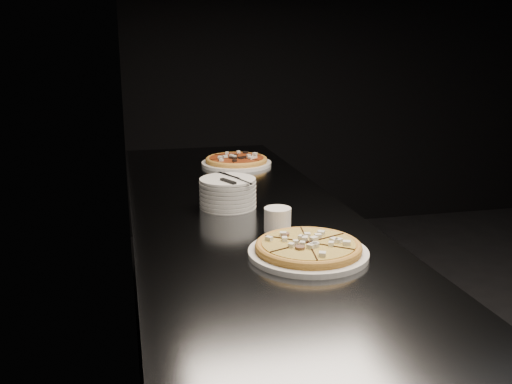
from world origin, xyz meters
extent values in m
cube|color=black|center=(-2.50, 0.00, 1.40)|extent=(0.02, 5.00, 2.80)
cube|color=black|center=(0.00, 2.50, 1.40)|extent=(5.00, 0.02, 2.80)
cube|color=#5B5E63|center=(-2.13, 0.00, 0.45)|extent=(0.70, 2.40, 0.90)
cube|color=#5B5E63|center=(-2.13, 0.00, 0.91)|extent=(0.74, 2.44, 0.02)
cylinder|color=silver|center=(-2.04, -0.43, 0.93)|extent=(0.33, 0.33, 0.02)
cylinder|color=gold|center=(-2.04, -0.43, 0.94)|extent=(0.37, 0.37, 0.01)
torus|color=gold|center=(-2.04, -0.43, 0.95)|extent=(0.38, 0.38, 0.02)
cylinder|color=#FFDE54|center=(-2.04, -0.43, 0.95)|extent=(0.33, 0.33, 0.01)
cylinder|color=silver|center=(-2.00, 0.74, 0.93)|extent=(0.32, 0.32, 0.02)
cylinder|color=gold|center=(-2.00, 0.74, 0.94)|extent=(0.34, 0.34, 0.01)
torus|color=gold|center=(-2.00, 0.74, 0.95)|extent=(0.34, 0.34, 0.02)
cylinder|color=maroon|center=(-2.00, 0.74, 0.95)|extent=(0.30, 0.30, 0.01)
cylinder|color=silver|center=(-2.17, 0.08, 0.93)|extent=(0.19, 0.19, 0.01)
cylinder|color=silver|center=(-2.17, 0.08, 0.94)|extent=(0.19, 0.19, 0.01)
cylinder|color=silver|center=(-2.17, 0.08, 0.96)|extent=(0.19, 0.19, 0.01)
cylinder|color=silver|center=(-2.17, 0.08, 0.97)|extent=(0.19, 0.19, 0.01)
cylinder|color=silver|center=(-2.17, 0.08, 0.99)|extent=(0.19, 0.19, 0.01)
cylinder|color=silver|center=(-2.17, 0.08, 1.00)|extent=(0.19, 0.19, 0.01)
cylinder|color=silver|center=(-2.17, 0.08, 1.01)|extent=(0.19, 0.19, 0.01)
cube|color=silver|center=(-2.16, 0.12, 1.02)|extent=(0.07, 0.12, 0.00)
cube|color=black|center=(-2.18, 0.03, 1.03)|extent=(0.05, 0.08, 0.01)
cube|color=silver|center=(-2.14, 0.07, 1.02)|extent=(0.03, 0.19, 0.00)
cylinder|color=silver|center=(-2.07, -0.21, 0.96)|extent=(0.08, 0.08, 0.07)
cylinder|color=black|center=(-2.07, -0.21, 0.98)|extent=(0.07, 0.07, 0.01)
camera|label=1|loc=(-2.51, -1.80, 1.49)|focal=40.00mm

